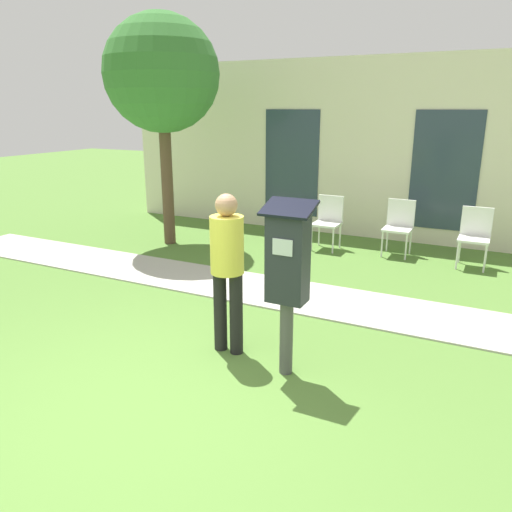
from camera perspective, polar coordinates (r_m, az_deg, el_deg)
ground_plane at (r=4.26m, az=-12.89°, el=-17.06°), size 40.00×40.00×0.00m
sidewalk at (r=6.50m, az=3.59°, el=-4.35°), size 12.00×1.10×0.02m
building_facade at (r=9.47m, az=12.43°, el=11.77°), size 10.00×0.26×3.20m
parking_meter at (r=4.30m, az=3.63°, el=-1.23°), size 0.44×0.31×1.59m
person_standing at (r=4.73m, az=-3.30°, el=-0.66°), size 0.32×0.32×1.58m
outdoor_chair_left at (r=8.60m, az=8.27°, el=4.33°), size 0.44×0.44×0.90m
outdoor_chair_middle at (r=8.47m, az=16.03°, el=3.66°), size 0.44×0.44×0.90m
outdoor_chair_right at (r=8.21m, az=23.74°, el=2.49°), size 0.44×0.44×0.90m
tree at (r=8.81m, az=-10.72°, el=19.66°), size 1.90×1.90×3.82m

